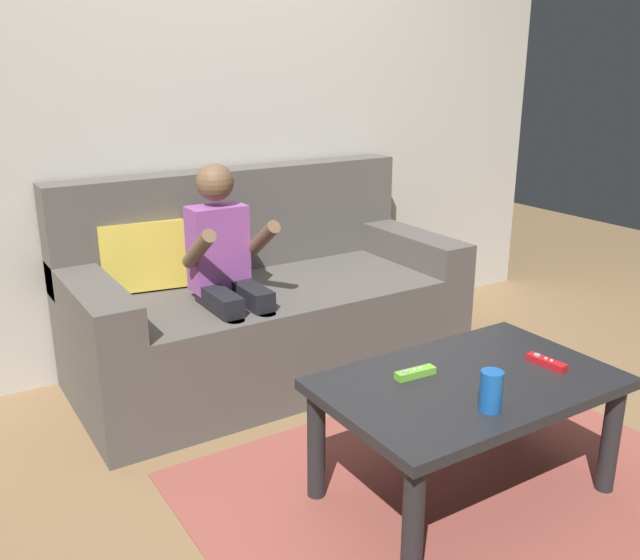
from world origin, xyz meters
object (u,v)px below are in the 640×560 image
(person_seated_on_couch, at_px, (228,271))
(game_remote_lime_near_edge, at_px, (415,373))
(game_remote_red_center, at_px, (546,362))
(soda_can, at_px, (491,391))
(couch, at_px, (262,306))
(coffee_table, at_px, (468,397))

(person_seated_on_couch, distance_m, game_remote_lime_near_edge, 0.96)
(game_remote_red_center, relative_size, soda_can, 1.17)
(couch, distance_m, person_seated_on_couch, 0.40)
(person_seated_on_couch, xyz_separation_m, soda_can, (0.26, -1.21, -0.09))
(person_seated_on_couch, bearing_deg, couch, 37.25)
(game_remote_lime_near_edge, bearing_deg, coffee_table, -37.86)
(couch, relative_size, person_seated_on_couch, 1.73)
(soda_can, bearing_deg, coffee_table, 62.55)
(coffee_table, xyz_separation_m, game_remote_red_center, (0.29, -0.06, 0.08))
(coffee_table, bearing_deg, game_remote_lime_near_edge, 142.14)
(game_remote_red_center, bearing_deg, coffee_table, 167.44)
(coffee_table, height_order, game_remote_lime_near_edge, game_remote_lime_near_edge)
(couch, bearing_deg, coffee_table, -84.81)
(coffee_table, distance_m, soda_can, 0.24)
(person_seated_on_couch, height_order, game_remote_red_center, person_seated_on_couch)
(person_seated_on_couch, xyz_separation_m, game_remote_red_center, (0.64, -1.09, -0.14))
(person_seated_on_couch, bearing_deg, game_remote_red_center, -59.45)
(coffee_table, bearing_deg, game_remote_red_center, -12.56)
(game_remote_red_center, bearing_deg, soda_can, -162.72)
(couch, bearing_deg, soda_can, -89.36)
(game_remote_lime_near_edge, bearing_deg, couch, 88.72)
(person_seated_on_couch, relative_size, coffee_table, 1.06)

